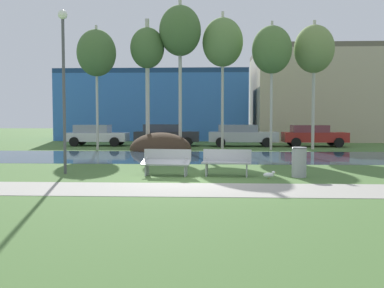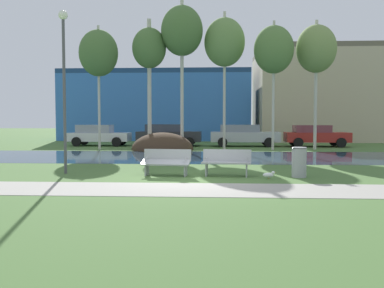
% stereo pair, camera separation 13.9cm
% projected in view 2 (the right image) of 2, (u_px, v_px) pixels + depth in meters
% --- Properties ---
extents(ground_plane, '(120.00, 120.00, 0.00)m').
position_uv_depth(ground_plane, '(204.00, 154.00, 23.41)').
color(ground_plane, '#476B33').
extents(paved_path_strip, '(60.00, 2.27, 0.01)m').
position_uv_depth(paved_path_strip, '(191.00, 190.00, 11.68)').
color(paved_path_strip, '#9E998E').
rests_on(paved_path_strip, ground).
extents(river_band, '(80.00, 7.11, 0.01)m').
position_uv_depth(river_band, '(203.00, 157.00, 21.70)').
color(river_band, '#284256').
rests_on(river_band, ground).
extents(soil_mound, '(3.73, 3.46, 2.11)m').
position_uv_depth(soil_mound, '(162.00, 150.00, 26.49)').
color(soil_mound, '#423021').
rests_on(soil_mound, ground).
extents(bench_left, '(1.65, 0.73, 0.87)m').
position_uv_depth(bench_left, '(166.00, 162.00, 14.51)').
color(bench_left, '#9EA0A3').
rests_on(bench_left, ground).
extents(bench_right, '(1.65, 0.74, 0.87)m').
position_uv_depth(bench_right, '(227.00, 162.00, 14.40)').
color(bench_right, '#9EA0A3').
rests_on(bench_right, ground).
extents(trash_bin, '(0.49, 0.49, 0.97)m').
position_uv_depth(trash_bin, '(299.00, 162.00, 14.13)').
color(trash_bin, '#999B9E').
rests_on(trash_bin, ground).
extents(seagull, '(0.41, 0.15, 0.25)m').
position_uv_depth(seagull, '(269.00, 175.00, 13.75)').
color(seagull, white).
rests_on(seagull, ground).
extents(streetlamp, '(0.32, 0.32, 5.54)m').
position_uv_depth(streetlamp, '(64.00, 66.00, 14.92)').
color(streetlamp, '#4C4C51').
rests_on(streetlamp, ground).
extents(birch_far_left, '(2.34, 2.34, 7.48)m').
position_uv_depth(birch_far_left, '(99.00, 53.00, 26.52)').
color(birch_far_left, beige).
rests_on(birch_far_left, ground).
extents(birch_left, '(2.06, 2.06, 7.91)m').
position_uv_depth(birch_left, '(149.00, 50.00, 26.69)').
color(birch_left, beige).
rests_on(birch_left, ground).
extents(birch_center_left, '(2.52, 2.52, 9.21)m').
position_uv_depth(birch_center_left, '(182.00, 31.00, 26.49)').
color(birch_center_left, beige).
rests_on(birch_center_left, ground).
extents(birch_center, '(2.48, 2.48, 8.40)m').
position_uv_depth(birch_center, '(225.00, 43.00, 26.87)').
color(birch_center, beige).
rests_on(birch_center, ground).
extents(birch_center_right, '(2.36, 2.36, 7.65)m').
position_uv_depth(birch_center_right, '(274.00, 50.00, 26.01)').
color(birch_center_right, beige).
rests_on(birch_center_right, ground).
extents(birch_right, '(2.42, 2.42, 7.83)m').
position_uv_depth(birch_right, '(316.00, 49.00, 26.62)').
color(birch_right, beige).
rests_on(birch_right, ground).
extents(parked_van_nearest_white, '(4.17, 1.94, 1.46)m').
position_uv_depth(parked_van_nearest_white, '(98.00, 135.00, 30.47)').
color(parked_van_nearest_white, silver).
rests_on(parked_van_nearest_white, ground).
extents(parked_sedan_second_dark, '(4.40, 2.03, 1.49)m').
position_uv_depth(parked_sedan_second_dark, '(168.00, 134.00, 30.35)').
color(parked_sedan_second_dark, '#282B30').
rests_on(parked_sedan_second_dark, ground).
extents(parked_hatch_third_silver, '(4.63, 1.99, 1.47)m').
position_uv_depth(parked_hatch_third_silver, '(244.00, 135.00, 29.83)').
color(parked_hatch_third_silver, '#B2B5BC').
rests_on(parked_hatch_third_silver, ground).
extents(parked_wagon_fourth_red, '(4.19, 2.00, 1.45)m').
position_uv_depth(parked_wagon_fourth_red, '(315.00, 135.00, 29.47)').
color(parked_wagon_fourth_red, maroon).
rests_on(parked_wagon_fourth_red, ground).
extents(building_blue_store, '(16.37, 6.76, 6.08)m').
position_uv_depth(building_blue_store, '(158.00, 106.00, 39.84)').
color(building_blue_store, '#3870C6').
rests_on(building_blue_store, ground).
extents(building_beige_block, '(13.79, 9.48, 7.77)m').
position_uv_depth(building_beige_block, '(336.00, 96.00, 38.22)').
color(building_beige_block, '#BCAD8E').
rests_on(building_beige_block, ground).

